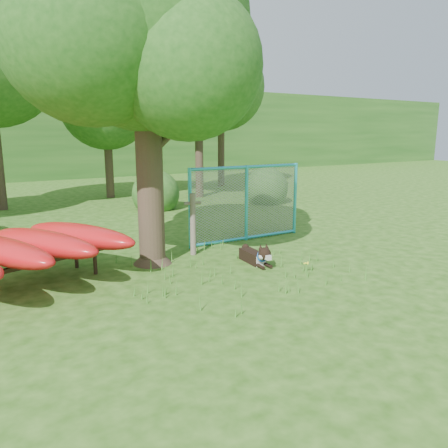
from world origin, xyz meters
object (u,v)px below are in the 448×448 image
kayak_rack (23,247)px  husky_dog (257,256)px  fence_section (246,203)px  oak_tree (142,36)px

kayak_rack → husky_dog: size_ratio=3.41×
fence_section → oak_tree: bearing=-167.0°
oak_tree → fence_section: (3.06, 0.66, -3.77)m
oak_tree → fence_section: bearing=12.1°
oak_tree → fence_section: 4.90m
oak_tree → husky_dog: size_ratio=5.91×
kayak_rack → husky_dog: bearing=-32.5°
kayak_rack → fence_section: bearing=-10.0°
husky_dog → fence_section: size_ratio=0.35×
oak_tree → fence_section: size_ratio=2.07×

